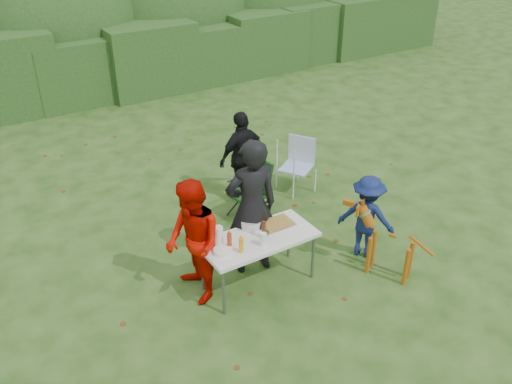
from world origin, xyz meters
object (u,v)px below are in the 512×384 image
folding_table (259,241)px  ketchup_bottle (229,241)px  dog (391,245)px  beer_bottle (264,230)px  person_red_jacket (193,243)px  person_cook (252,207)px  lawn_chair (296,166)px  mustard_bottle (241,245)px  person_black_puffy (243,156)px  child (366,217)px  camping_chair (249,191)px  paper_towel_roll (218,236)px

folding_table → ketchup_bottle: (-0.43, -0.01, 0.16)m
dog → ketchup_bottle: bearing=41.2°
beer_bottle → person_red_jacket: bearing=163.4°
person_cook → dog: bearing=154.4°
lawn_chair → mustard_bottle: size_ratio=4.63×
person_red_jacket → person_black_puffy: bearing=140.1°
person_red_jacket → person_cook: bearing=101.9°
child → mustard_bottle: child is taller
mustard_bottle → beer_bottle: 0.42m
person_cook → camping_chair: 1.39m
beer_bottle → paper_towel_roll: size_ratio=0.92×
mustard_bottle → ketchup_bottle: ketchup_bottle is taller
folding_table → mustard_bottle: (-0.35, -0.16, 0.15)m
folding_table → paper_towel_roll: bearing=165.6°
person_cook → dog: 1.92m
mustard_bottle → dog: bearing=-17.9°
folding_table → person_red_jacket: size_ratio=0.91×
person_red_jacket → lawn_chair: person_red_jacket is taller
child → lawn_chair: 2.08m
folding_table → child: 1.65m
person_cook → person_red_jacket: person_cook is taller
person_cook → child: size_ratio=1.56×
person_red_jacket → paper_towel_roll: person_red_jacket is taller
camping_chair → ketchup_bottle: size_ratio=4.38×
folding_table → lawn_chair: 2.65m
person_red_jacket → camping_chair: bearing=133.2°
child → person_cook: bearing=34.6°
person_red_jacket → lawn_chair: bearing=124.8°
person_cook → child: bearing=171.0°
dog → camping_chair: bearing=-7.6°
beer_bottle → paper_towel_roll: paper_towel_roll is taller
camping_chair → folding_table: bearing=54.8°
folding_table → paper_towel_roll: 0.56m
camping_chair → child: bearing=109.1°
dog → beer_bottle: beer_bottle is taller
folding_table → person_black_puffy: person_black_puffy is taller
person_cook → beer_bottle: person_cook is taller
person_red_jacket → child: 2.50m
person_black_puffy → child: person_black_puffy is taller
beer_bottle → person_cook: bearing=82.0°
dog → beer_bottle: size_ratio=4.29×
folding_table → person_black_puffy: (1.00, 2.08, 0.09)m
beer_bottle → ketchup_bottle: bearing=177.1°
person_cook → lawn_chair: (1.80, 1.48, -0.51)m
person_cook → dog: (1.48, -1.12, -0.49)m
ketchup_bottle → mustard_bottle: bearing=-60.3°
folding_table → beer_bottle: beer_bottle is taller
dog → camping_chair: (-0.84, 2.26, -0.01)m
mustard_bottle → ketchup_bottle: bearing=119.7°
person_cook → dog: person_cook is taller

